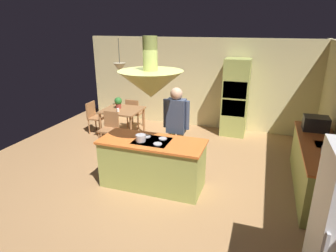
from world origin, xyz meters
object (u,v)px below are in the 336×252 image
at_px(oven_tower, 235,98).
at_px(cooking_pot_on_cooktop, 141,138).
at_px(kitchen_island, 152,163).
at_px(microwave_on_counter, 316,124).
at_px(canister_sugar, 325,150).
at_px(cup_on_table, 118,110).
at_px(person_at_island, 176,125).
at_px(chair_facing_island, 110,127).
at_px(potted_plant_on_table, 118,102).
at_px(chair_by_back_wall, 134,111).
at_px(canister_flour, 327,155).
at_px(dining_table, 122,113).
at_px(chair_at_corner, 94,115).

xyz_separation_m(oven_tower, cooking_pot_on_cooktop, (-1.26, -3.37, -0.04)).
xyz_separation_m(kitchen_island, microwave_on_counter, (2.84, 1.54, 0.59)).
height_order(oven_tower, canister_sugar, oven_tower).
height_order(oven_tower, cup_on_table, oven_tower).
distance_m(person_at_island, cooking_pot_on_cooktop, 0.90).
relative_size(oven_tower, canister_sugar, 13.24).
xyz_separation_m(canister_sugar, microwave_on_counter, (0.00, 1.18, 0.06)).
height_order(chair_facing_island, potted_plant_on_table, potted_plant_on_table).
bearing_deg(chair_facing_island, chair_by_back_wall, 90.00).
bearing_deg(canister_sugar, kitchen_island, -172.75).
distance_m(person_at_island, cup_on_table, 2.29).
distance_m(canister_sugar, cooking_pot_on_cooktop, 3.04).
bearing_deg(chair_facing_island, cup_on_table, 89.41).
bearing_deg(microwave_on_counter, oven_tower, 135.65).
distance_m(chair_facing_island, canister_flour, 4.73).
bearing_deg(dining_table, chair_facing_island, -90.00).
bearing_deg(canister_flour, microwave_on_counter, 90.00).
relative_size(person_at_island, chair_by_back_wall, 2.02).
bearing_deg(canister_flour, oven_tower, 119.61).
height_order(canister_flour, cooking_pot_on_cooktop, canister_flour).
height_order(oven_tower, person_at_island, oven_tower).
bearing_deg(canister_flour, dining_table, 157.09).
bearing_deg(chair_facing_island, cooking_pot_on_cooktop, -45.01).
height_order(potted_plant_on_table, canister_sugar, canister_sugar).
bearing_deg(chair_by_back_wall, cup_on_table, 90.29).
xyz_separation_m(chair_by_back_wall, microwave_on_counter, (4.54, -1.25, 0.55)).
xyz_separation_m(kitchen_island, canister_flour, (2.84, 0.18, 0.52)).
height_order(chair_facing_island, chair_by_back_wall, same).
height_order(person_at_island, cooking_pot_on_cooktop, person_at_island).
bearing_deg(chair_by_back_wall, microwave_on_counter, 164.64).
relative_size(kitchen_island, microwave_on_counter, 4.17).
distance_m(kitchen_island, canister_flour, 2.89).
bearing_deg(kitchen_island, canister_sugar, 7.25).
distance_m(cup_on_table, microwave_on_counter, 4.55).
bearing_deg(canister_flour, chair_facing_island, 164.86).
bearing_deg(microwave_on_counter, person_at_island, -161.50).
height_order(kitchen_island, chair_at_corner, kitchen_island).
relative_size(dining_table, microwave_on_counter, 2.16).
distance_m(dining_table, chair_facing_island, 0.71).
xyz_separation_m(oven_tower, potted_plant_on_table, (-2.94, -1.08, -0.10)).
distance_m(kitchen_island, chair_by_back_wall, 3.27).
height_order(oven_tower, dining_table, oven_tower).
xyz_separation_m(chair_facing_island, chair_by_back_wall, (0.00, 1.38, 0.00)).
xyz_separation_m(chair_facing_island, potted_plant_on_table, (-0.14, 0.75, 0.42)).
bearing_deg(cup_on_table, kitchen_island, -47.74).
bearing_deg(canister_sugar, person_at_island, 173.14).
distance_m(dining_table, cup_on_table, 0.28).
xyz_separation_m(oven_tower, chair_at_corner, (-3.68, -1.14, -0.53)).
bearing_deg(chair_at_corner, chair_by_back_wall, -51.80).
bearing_deg(person_at_island, chair_at_corner, 153.18).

